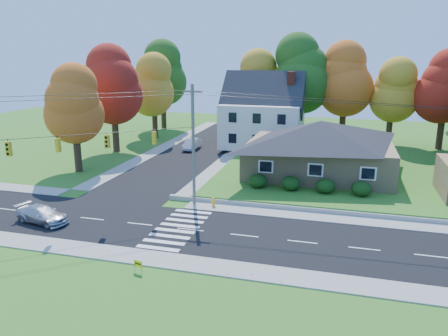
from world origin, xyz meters
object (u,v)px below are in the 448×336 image
object	(u,v)px
silver_sedan	(42,215)
fire_hydrant	(213,202)
white_car	(192,144)
ranch_house	(320,147)

from	to	relation	value
silver_sedan	fire_hydrant	distance (m)	13.20
white_car	silver_sedan	bearing A→B (deg)	-97.08
ranch_house	white_car	world-z (taller)	ranch_house
ranch_house	white_car	size ratio (longest dim) A/B	3.40
ranch_house	silver_sedan	distance (m)	26.17
ranch_house	silver_sedan	bearing A→B (deg)	-137.32
ranch_house	fire_hydrant	size ratio (longest dim) A/B	17.88
white_car	fire_hydrant	size ratio (longest dim) A/B	5.26
white_car	fire_hydrant	distance (m)	22.45
fire_hydrant	white_car	bearing A→B (deg)	114.08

